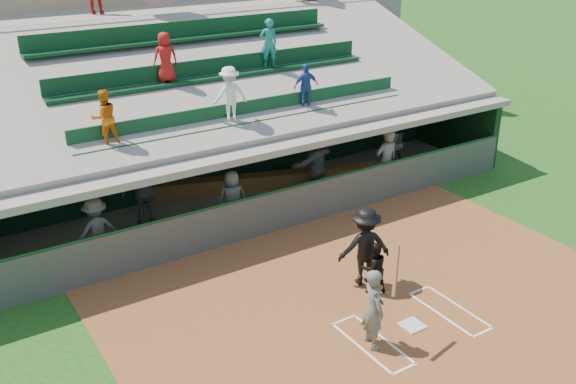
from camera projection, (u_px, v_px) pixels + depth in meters
ground at (412, 327)px, 12.74m from camera, size 100.00×100.00×0.00m
dirt_slab at (396, 314)px, 13.13m from camera, size 11.00×9.00×0.02m
home_plate at (412, 325)px, 12.73m from camera, size 0.43×0.43×0.03m
batters_box_chalk at (412, 326)px, 12.73m from camera, size 2.65×1.85×0.01m
dugout_floor at (247, 205)px, 17.95m from camera, size 16.00×3.50×0.04m
concourse_slab at (151, 77)px, 22.24m from camera, size 20.00×3.00×4.60m
grandstand at (186, 97)px, 19.95m from camera, size 20.40×10.40×7.80m
batter_at_plate at (374, 308)px, 11.86m from camera, size 0.89×0.76×1.95m
catcher at (374, 268)px, 13.65m from camera, size 0.67×0.58×1.18m
home_umpire at (365, 246)px, 13.88m from camera, size 1.32×1.01×1.80m
dugout_bench at (220, 185)px, 18.62m from camera, size 14.32×5.29×0.45m
dugout_player_a at (96, 230)px, 14.78m from camera, size 1.08×0.69×1.59m
dugout_player_b at (145, 191)px, 16.35m from camera, size 1.23×0.69×1.98m
dugout_player_c at (233, 199)px, 16.39m from camera, size 0.86×0.68×1.55m
dugout_player_d at (316, 162)px, 18.26m from camera, size 1.90×1.21×1.96m
dugout_player_e at (386, 162)px, 18.27m from camera, size 0.74×0.51×1.95m
dugout_player_f at (394, 143)px, 20.30m from camera, size 0.84×0.68×1.62m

